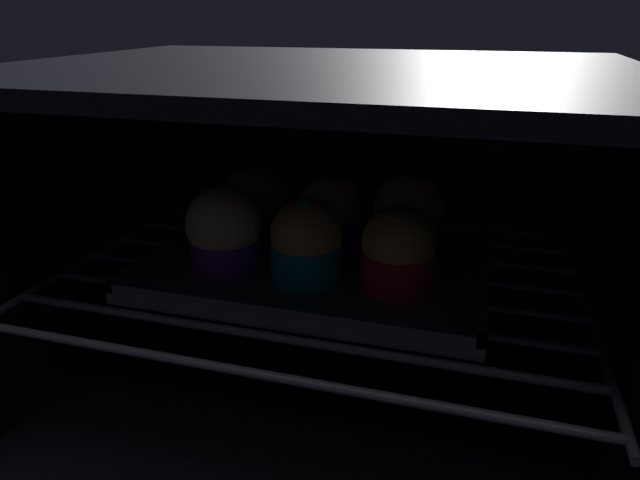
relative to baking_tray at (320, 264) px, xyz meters
The scene contains 9 objects.
oven_cavity 4.82cm from the baking_tray, 90.00° to the left, with size 59.00×47.00×37.00cm.
oven_rack 1.09cm from the baking_tray, 90.00° to the right, with size 54.80×42.00×0.80cm.
baking_tray is the anchor object (origin of this frame).
muffin_row0_col0 10.93cm from the baking_tray, 154.07° to the right, with size 7.80×7.80×8.70cm.
muffin_row0_col1 6.40cm from the baking_tray, 88.01° to the right, with size 7.11×7.11×8.57cm.
muffin_row0_col2 10.68cm from the baking_tray, 24.73° to the right, with size 7.10×7.10×8.20cm.
muffin_row1_col0 11.14cm from the baking_tray, 153.45° to the left, with size 7.51×7.51×8.88cm.
muffin_row1_col1 5.88cm from the baking_tray, 91.17° to the left, with size 7.32×7.32×8.32cm.
muffin_row1_col2 10.82cm from the baking_tray, 29.14° to the left, with size 7.53×7.53×9.03cm.
Camera 1 is at (15.49, -31.14, 40.02)cm, focal length 31.59 mm.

